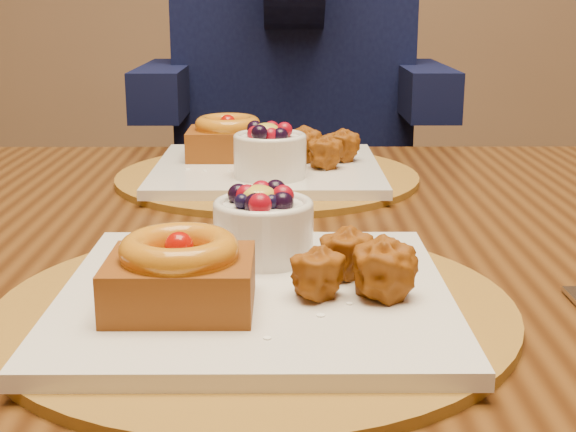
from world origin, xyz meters
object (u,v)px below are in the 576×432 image
object	(u,v)px
place_setting_far	(265,163)
place_setting_near	(253,283)
dining_table	(264,301)
diner	(293,11)
chair_far	(306,194)

from	to	relation	value
place_setting_far	place_setting_near	bearing A→B (deg)	-89.95
dining_table	diner	xyz separation A→B (m)	(0.04, 0.80, 0.27)
dining_table	chair_far	bearing A→B (deg)	85.77
chair_far	place_setting_near	bearing A→B (deg)	-98.42
place_setting_near	place_setting_far	size ratio (longest dim) A/B	1.00
place_setting_near	place_setting_far	bearing A→B (deg)	90.05
place_setting_far	diner	bearing A→B (deg)	85.93
chair_far	diner	xyz separation A→B (m)	(-0.03, -0.14, 0.39)
chair_far	diner	world-z (taller)	diner
place_setting_near	chair_far	xyz separation A→B (m)	(0.07, 1.15, -0.21)
dining_table	chair_far	distance (m)	0.94
chair_far	diner	bearing A→B (deg)	-107.13
dining_table	place_setting_near	bearing A→B (deg)	-90.53
dining_table	diner	bearing A→B (deg)	87.20
dining_table	place_setting_near	xyz separation A→B (m)	(-0.00, -0.22, 0.10)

